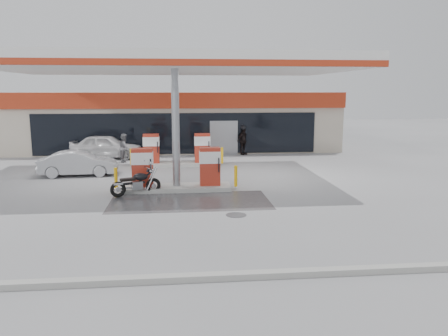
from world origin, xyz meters
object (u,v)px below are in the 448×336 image
object	(u,v)px
pump_island_near	(177,173)
attendant	(125,148)
sedan_white	(106,146)
biker_walking	(243,141)
pump_island_far	(177,153)
parked_motorcycle	(137,183)
hatchback_silver	(78,163)
parked_car_left	(39,143)

from	to	relation	value
pump_island_near	attendant	world-z (taller)	pump_island_near
sedan_white	biker_walking	bearing A→B (deg)	-77.14
pump_island_near	pump_island_far	distance (m)	6.00
parked_motorcycle	sedan_white	world-z (taller)	sedan_white
pump_island_near	attendant	distance (m)	8.24
pump_island_near	sedan_white	distance (m)	10.17
parked_motorcycle	sedan_white	size ratio (longest dim) A/B	0.46
hatchback_silver	parked_car_left	bearing A→B (deg)	23.57
attendant	hatchback_silver	size ratio (longest dim) A/B	0.45
pump_island_near	parked_car_left	xyz separation A→B (m)	(-9.18, 12.00, -0.06)
pump_island_near	parked_car_left	world-z (taller)	pump_island_near
attendant	parked_car_left	xyz separation A→B (m)	(-6.13, 4.35, -0.18)
sedan_white	hatchback_silver	size ratio (longest dim) A/B	1.16
sedan_white	hatchback_silver	distance (m)	5.62
parked_motorcycle	sedan_white	distance (m)	10.36
parked_motorcycle	hatchback_silver	distance (m)	5.44
hatchback_silver	parked_motorcycle	bearing A→B (deg)	-147.67
attendant	parked_car_left	bearing A→B (deg)	53.84
hatchback_silver	parked_car_left	xyz separation A→B (m)	(-4.38, 8.40, 0.03)
pump_island_near	parked_motorcycle	distance (m)	1.78
parked_motorcycle	hatchback_silver	bearing A→B (deg)	103.41
parked_motorcycle	attendant	bearing A→B (deg)	76.97
pump_island_far	biker_walking	bearing A→B (deg)	41.82
biker_walking	pump_island_near	bearing A→B (deg)	-154.13
pump_island_near	pump_island_far	size ratio (longest dim) A/B	1.00
pump_island_far	parked_motorcycle	bearing A→B (deg)	-103.13
pump_island_far	parked_car_left	xyz separation A→B (m)	(-9.18, 6.00, -0.06)
hatchback_silver	biker_walking	world-z (taller)	biker_walking
parked_motorcycle	hatchback_silver	world-z (taller)	hatchback_silver
pump_island_far	attendant	distance (m)	3.47
attendant	hatchback_silver	world-z (taller)	attendant
sedan_white	parked_car_left	bearing A→B (deg)	68.80
pump_island_far	parked_car_left	world-z (taller)	pump_island_far
biker_walking	pump_island_far	bearing A→B (deg)	-178.87
sedan_white	attendant	size ratio (longest dim) A/B	2.60
pump_island_far	parked_motorcycle	distance (m)	6.96
pump_island_far	sedan_white	bearing A→B (deg)	143.63
attendant	biker_walking	world-z (taller)	biker_walking
parked_motorcycle	parked_car_left	size ratio (longest dim) A/B	0.44
pump_island_far	parked_car_left	size ratio (longest dim) A/B	1.15
parked_car_left	biker_walking	bearing A→B (deg)	-106.47
parked_car_left	biker_walking	distance (m)	13.61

